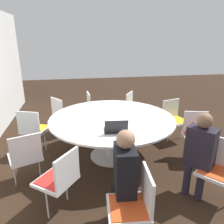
% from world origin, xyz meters
% --- Properties ---
extents(ground_plane, '(16.00, 16.00, 0.00)m').
position_xyz_m(ground_plane, '(0.00, 0.00, 0.00)').
color(ground_plane, black).
extents(conference_table, '(2.18, 2.18, 0.76)m').
position_xyz_m(conference_table, '(0.00, 0.00, 0.64)').
color(conference_table, '#B7B7BC').
rests_on(conference_table, ground_plane).
extents(chair_0, '(0.47, 0.46, 0.85)m').
position_xyz_m(chair_0, '(-1.79, 0.08, 0.50)').
color(chair_0, silver).
rests_on(chair_0, ground_plane).
extents(chair_1, '(0.61, 0.60, 0.85)m').
position_xyz_m(chair_1, '(-1.34, -1.18, 0.50)').
color(chair_1, silver).
rests_on(chair_1, ground_plane).
extents(chair_2, '(0.52, 0.53, 0.85)m').
position_xyz_m(chair_2, '(-0.32, -1.45, 0.50)').
color(chair_2, silver).
rests_on(chair_2, ground_plane).
extents(chair_3, '(0.53, 0.54, 0.85)m').
position_xyz_m(chair_3, '(0.48, -1.41, 0.50)').
color(chair_3, silver).
rests_on(chair_3, ground_plane).
extents(chair_4, '(0.60, 0.59, 0.85)m').
position_xyz_m(chair_4, '(1.28, -0.77, 0.50)').
color(chair_4, silver).
rests_on(chair_4, ground_plane).
extents(chair_5, '(0.47, 0.45, 0.85)m').
position_xyz_m(chair_5, '(1.48, 0.17, 0.50)').
color(chair_5, silver).
rests_on(chair_5, ground_plane).
extents(chair_6, '(0.60, 0.60, 0.85)m').
position_xyz_m(chair_6, '(1.18, 0.91, 0.50)').
color(chair_6, silver).
rests_on(chair_6, ground_plane).
extents(chair_7, '(0.54, 0.55, 0.85)m').
position_xyz_m(chair_7, '(0.43, 1.42, 0.50)').
color(chair_7, silver).
rests_on(chair_7, ground_plane).
extents(chair_8, '(0.55, 0.56, 0.85)m').
position_xyz_m(chair_8, '(-0.59, 1.36, 0.50)').
color(chair_8, silver).
rests_on(chair_8, ground_plane).
extents(chair_9, '(0.61, 0.60, 0.85)m').
position_xyz_m(chair_9, '(-1.22, 0.86, 0.50)').
color(chair_9, silver).
rests_on(chair_9, ground_plane).
extents(person_0, '(0.38, 0.28, 1.20)m').
position_xyz_m(person_0, '(-1.54, 0.15, 0.70)').
color(person_0, black).
rests_on(person_0, ground_plane).
extents(person_1, '(0.42, 0.40, 1.20)m').
position_xyz_m(person_1, '(-1.21, -0.96, 0.70)').
color(person_1, '#231E28').
rests_on(person_1, ground_plane).
extents(laptop, '(0.28, 0.36, 0.21)m').
position_xyz_m(laptop, '(-0.62, 0.05, 0.81)').
color(laptop, '#232326').
rests_on(laptop, conference_table).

